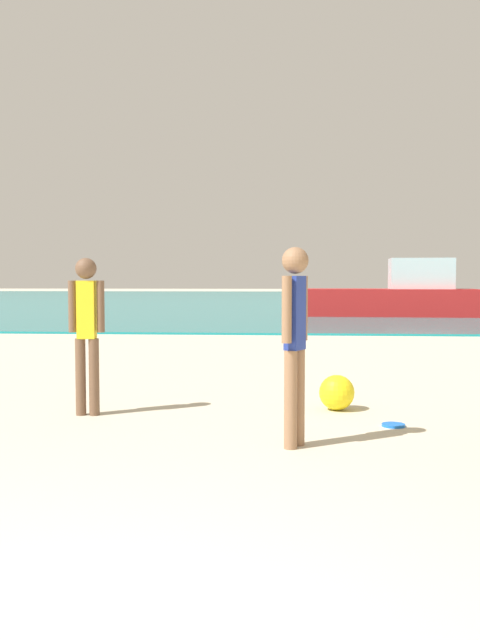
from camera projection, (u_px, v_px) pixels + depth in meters
name	position (u px, v px, depth m)	size (l,w,h in m)	color
water	(279.00, 300.00, 47.56)	(160.00, 60.00, 0.06)	teal
person_standing	(295.00, 334.00, 5.87)	(0.23, 0.37, 1.74)	#936B4C
frisbee	(393.00, 425.00, 6.75)	(0.23, 0.23, 0.03)	blue
person_distant	(87.00, 326.00, 7.25)	(0.39, 0.22, 1.69)	brown
boat_near	(396.00, 296.00, 25.87)	(6.52, 2.38, 2.19)	red
beach_ball	(337.00, 393.00, 7.58)	(0.39, 0.39, 0.39)	yellow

